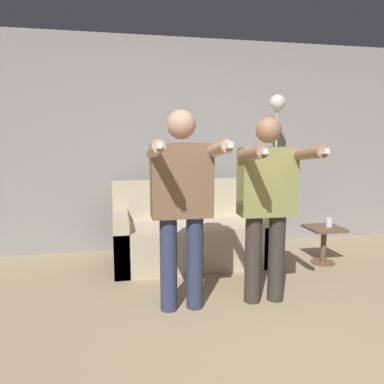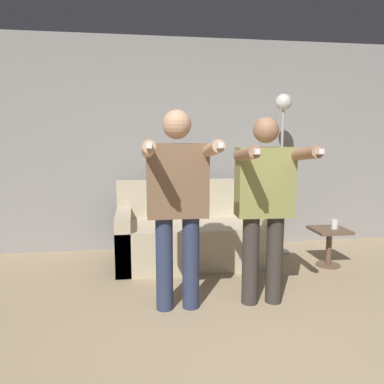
{
  "view_description": "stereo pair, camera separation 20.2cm",
  "coord_description": "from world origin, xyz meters",
  "px_view_note": "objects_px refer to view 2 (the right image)",
  "views": [
    {
      "loc": [
        -1.07,
        -1.84,
        1.41
      ],
      "look_at": [
        -0.34,
        1.61,
        0.89
      ],
      "focal_mm": 35.0,
      "sensor_mm": 36.0,
      "label": 1
    },
    {
      "loc": [
        -0.87,
        -1.87,
        1.41
      ],
      "look_at": [
        -0.34,
        1.61,
        0.89
      ],
      "focal_mm": 35.0,
      "sensor_mm": 36.0,
      "label": 2
    }
  ],
  "objects_px": {
    "cat": "(189,172)",
    "floor_lamp": "(282,138)",
    "side_table": "(329,240)",
    "person_right": "(265,198)",
    "person_left": "(178,196)",
    "couch": "(194,236)",
    "cup": "(335,224)"
  },
  "relations": [
    {
      "from": "cat",
      "to": "floor_lamp",
      "type": "relative_size",
      "value": 0.22
    },
    {
      "from": "side_table",
      "to": "person_right",
      "type": "bearing_deg",
      "value": -142.34
    },
    {
      "from": "person_left",
      "to": "cat",
      "type": "distance_m",
      "value": 1.51
    },
    {
      "from": "couch",
      "to": "cat",
      "type": "xyz_separation_m",
      "value": [
        -0.01,
        0.31,
        0.7
      ]
    },
    {
      "from": "side_table",
      "to": "cup",
      "type": "xyz_separation_m",
      "value": [
        0.05,
        -0.0,
        0.17
      ]
    },
    {
      "from": "person_left",
      "to": "floor_lamp",
      "type": "relative_size",
      "value": 0.85
    },
    {
      "from": "couch",
      "to": "person_left",
      "type": "distance_m",
      "value": 1.38
    },
    {
      "from": "cat",
      "to": "side_table",
      "type": "distance_m",
      "value": 1.75
    },
    {
      "from": "couch",
      "to": "side_table",
      "type": "height_order",
      "value": "couch"
    },
    {
      "from": "person_left",
      "to": "cat",
      "type": "relative_size",
      "value": 3.8
    },
    {
      "from": "cat",
      "to": "side_table",
      "type": "xyz_separation_m",
      "value": [
        1.45,
        -0.68,
        -0.7
      ]
    },
    {
      "from": "side_table",
      "to": "cup",
      "type": "bearing_deg",
      "value": -4.46
    },
    {
      "from": "cat",
      "to": "floor_lamp",
      "type": "height_order",
      "value": "floor_lamp"
    },
    {
      "from": "couch",
      "to": "cup",
      "type": "distance_m",
      "value": 1.55
    },
    {
      "from": "cat",
      "to": "cup",
      "type": "bearing_deg",
      "value": -24.59
    },
    {
      "from": "couch",
      "to": "person_right",
      "type": "relative_size",
      "value": 1.1
    },
    {
      "from": "cup",
      "to": "person_right",
      "type": "bearing_deg",
      "value": -143.83
    },
    {
      "from": "floor_lamp",
      "to": "side_table",
      "type": "distance_m",
      "value": 1.29
    },
    {
      "from": "cup",
      "to": "side_table",
      "type": "bearing_deg",
      "value": 175.54
    },
    {
      "from": "person_right",
      "to": "cat",
      "type": "xyz_separation_m",
      "value": [
        -0.42,
        1.48,
        0.08
      ]
    },
    {
      "from": "couch",
      "to": "cup",
      "type": "relative_size",
      "value": 16.85
    },
    {
      "from": "person_right",
      "to": "floor_lamp",
      "type": "xyz_separation_m",
      "value": [
        0.69,
        1.37,
        0.49
      ]
    },
    {
      "from": "couch",
      "to": "person_right",
      "type": "xyz_separation_m",
      "value": [
        0.41,
        -1.17,
        0.62
      ]
    },
    {
      "from": "couch",
      "to": "person_right",
      "type": "distance_m",
      "value": 1.39
    },
    {
      "from": "floor_lamp",
      "to": "cup",
      "type": "relative_size",
      "value": 18.65
    },
    {
      "from": "floor_lamp",
      "to": "cup",
      "type": "height_order",
      "value": "floor_lamp"
    },
    {
      "from": "person_left",
      "to": "cat",
      "type": "height_order",
      "value": "person_left"
    },
    {
      "from": "person_left",
      "to": "floor_lamp",
      "type": "distance_m",
      "value": 2.01
    },
    {
      "from": "person_right",
      "to": "cup",
      "type": "relative_size",
      "value": 15.33
    },
    {
      "from": "person_left",
      "to": "person_right",
      "type": "xyz_separation_m",
      "value": [
        0.72,
        -0.0,
        -0.04
      ]
    },
    {
      "from": "side_table",
      "to": "cup",
      "type": "distance_m",
      "value": 0.18
    },
    {
      "from": "floor_lamp",
      "to": "person_right",
      "type": "bearing_deg",
      "value": -116.61
    }
  ]
}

